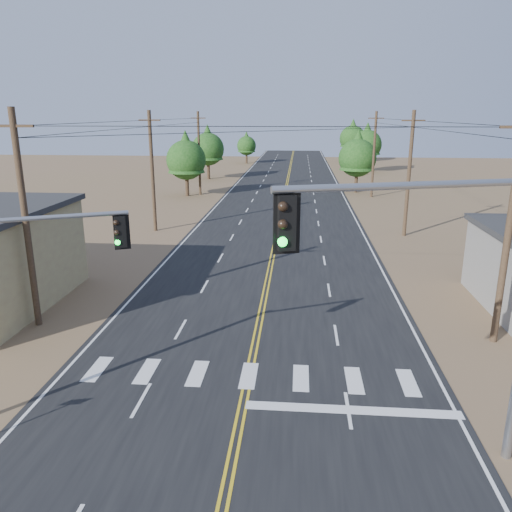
# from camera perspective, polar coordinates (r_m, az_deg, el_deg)

# --- Properties ---
(road) EXTENTS (15.00, 200.00, 0.02)m
(road) POSITION_cam_1_polar(r_m,az_deg,el_deg) (40.28, 2.30, 2.02)
(road) COLOR black
(road) RESTS_ON ground
(utility_pole_left_near) EXTENTS (1.80, 0.30, 10.00)m
(utility_pole_left_near) POSITION_cam_1_polar(r_m,az_deg,el_deg) (24.79, -24.85, 3.81)
(utility_pole_left_near) COLOR #4C3826
(utility_pole_left_near) RESTS_ON ground
(utility_pole_left_mid) EXTENTS (1.80, 0.30, 10.00)m
(utility_pole_left_mid) POSITION_cam_1_polar(r_m,az_deg,el_deg) (43.09, -11.77, 9.52)
(utility_pole_left_mid) COLOR #4C3826
(utility_pole_left_mid) RESTS_ON ground
(utility_pole_left_far) EXTENTS (1.80, 0.30, 10.00)m
(utility_pole_left_far) POSITION_cam_1_polar(r_m,az_deg,el_deg) (62.44, -6.52, 11.64)
(utility_pole_left_far) COLOR #4C3826
(utility_pole_left_far) RESTS_ON ground
(utility_pole_right_near) EXTENTS (1.80, 0.30, 10.00)m
(utility_pole_right_near) POSITION_cam_1_polar(r_m,az_deg,el_deg) (23.26, 26.95, 2.83)
(utility_pole_right_near) COLOR #4C3826
(utility_pole_right_near) RESTS_ON ground
(utility_pole_right_mid) EXTENTS (1.80, 0.30, 10.00)m
(utility_pole_right_mid) POSITION_cam_1_polar(r_m,az_deg,el_deg) (42.23, 17.08, 9.03)
(utility_pole_right_mid) COLOR #4C3826
(utility_pole_right_mid) RESTS_ON ground
(utility_pole_right_far) EXTENTS (1.80, 0.30, 10.00)m
(utility_pole_right_far) POSITION_cam_1_polar(r_m,az_deg,el_deg) (61.85, 13.32, 11.29)
(utility_pole_right_far) COLOR #4C3826
(utility_pole_right_far) RESTS_ON ground
(signal_mast_right) EXTENTS (7.01, 2.52, 8.32)m
(signal_mast_right) POSITION_cam_1_polar(r_m,az_deg,el_deg) (13.72, 22.64, -2.47)
(signal_mast_right) COLOR gray
(signal_mast_right) RESTS_ON ground
(tree_left_near) EXTENTS (4.73, 4.73, 7.89)m
(tree_left_near) POSITION_cam_1_polar(r_m,az_deg,el_deg) (61.59, -8.01, 11.26)
(tree_left_near) COLOR #3F2D1E
(tree_left_near) RESTS_ON ground
(tree_left_mid) EXTENTS (4.92, 4.92, 8.20)m
(tree_left_mid) POSITION_cam_1_polar(r_m,az_deg,el_deg) (77.83, -5.53, 12.43)
(tree_left_mid) COLOR #3F2D1E
(tree_left_mid) RESTS_ON ground
(tree_left_far) EXTENTS (3.81, 3.81, 6.35)m
(tree_left_far) POSITION_cam_1_polar(r_m,az_deg,el_deg) (102.78, -1.09, 12.70)
(tree_left_far) COLOR #3F2D1E
(tree_left_far) RESTS_ON ground
(tree_right_near) EXTENTS (4.74, 4.74, 7.89)m
(tree_right_near) POSITION_cam_1_polar(r_m,az_deg,el_deg) (65.20, 11.54, 11.35)
(tree_right_near) COLOR #3F2D1E
(tree_right_near) RESTS_ON ground
(tree_right_mid) EXTENTS (5.03, 5.03, 8.38)m
(tree_right_mid) POSITION_cam_1_polar(r_m,az_deg,el_deg) (88.96, 12.56, 12.64)
(tree_right_mid) COLOR #3F2D1E
(tree_right_mid) RESTS_ON ground
(tree_right_far) EXTENTS (5.25, 5.25, 8.75)m
(tree_right_far) POSITION_cam_1_polar(r_m,az_deg,el_deg) (107.13, 10.99, 13.35)
(tree_right_far) COLOR #3F2D1E
(tree_right_far) RESTS_ON ground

